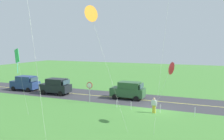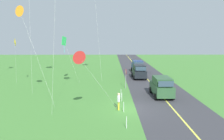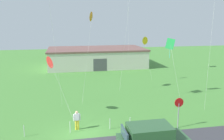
{
  "view_description": "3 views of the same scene",
  "coord_description": "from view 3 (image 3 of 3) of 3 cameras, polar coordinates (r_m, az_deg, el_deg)",
  "views": [
    {
      "loc": [
        -5.32,
        24.77,
        7.14
      ],
      "look_at": [
        3.65,
        2.76,
        4.5
      ],
      "focal_mm": 37.59,
      "sensor_mm": 36.0,
      "label": 1
    },
    {
      "loc": [
        -19.18,
        1.87,
        6.71
      ],
      "look_at": [
        1.9,
        1.73,
        3.37
      ],
      "focal_mm": 33.95,
      "sensor_mm": 36.0,
      "label": 2
    },
    {
      "loc": [
        -1.07,
        -17.0,
        8.61
      ],
      "look_at": [
        2.66,
        2.04,
        4.63
      ],
      "focal_mm": 38.18,
      "sensor_mm": 36.0,
      "label": 3
    }
  ],
  "objects": [
    {
      "name": "warehouse_distant",
      "position": [
        46.52,
        -3.74,
        3.1
      ],
      "size": [
        18.36,
        10.2,
        3.5
      ],
      "color": "beige",
      "rests_on": "ground"
    },
    {
      "name": "kite_red_low",
      "position": [
        21.71,
        -14.52,
        1.83
      ],
      "size": [
        2.5,
        3.82,
        5.64
      ],
      "color": "silver",
      "rests_on": "ground"
    },
    {
      "name": "kite_green_far",
      "position": [
        28.07,
        13.79,
        5.9
      ],
      "size": [
        1.18,
        2.14,
        6.77
      ],
      "color": "silver",
      "rests_on": "ground"
    },
    {
      "name": "fence_post_1",
      "position": [
        19.49,
        -10.01,
        -13.34
      ],
      "size": [
        0.05,
        0.05,
        0.9
      ],
      "primitive_type": "cylinder",
      "color": "silver",
      "rests_on": "ground"
    },
    {
      "name": "stop_sign",
      "position": [
        20.25,
        15.7,
        -8.51
      ],
      "size": [
        0.76,
        0.08,
        2.56
      ],
      "color": "gray",
      "rests_on": "ground"
    },
    {
      "name": "fence_post_3",
      "position": [
        20.12,
        4.32,
        -12.37
      ],
      "size": [
        0.05,
        0.05,
        0.9
      ],
      "primitive_type": "cylinder",
      "color": "silver",
      "rests_on": "ground"
    },
    {
      "name": "kite_orange_near",
      "position": [
        33.8,
        7.83,
        6.95
      ],
      "size": [
        2.1,
        1.2,
        6.5
      ],
      "color": "silver",
      "rests_on": "ground"
    },
    {
      "name": "fence_post_0",
      "position": [
        19.78,
        -20.31,
        -13.54
      ],
      "size": [
        0.05,
        0.05,
        0.9
      ],
      "primitive_type": "cylinder",
      "color": "silver",
      "rests_on": "ground"
    },
    {
      "name": "person_adult_near",
      "position": [
        19.73,
        -8.41,
        -11.65
      ],
      "size": [
        0.58,
        0.22,
        1.6
      ],
      "rotation": [
        0.0,
        0.0,
        3.46
      ],
      "color": "yellow",
      "rests_on": "ground"
    },
    {
      "name": "ground_plane",
      "position": [
        19.11,
        -6.91,
        -15.44
      ],
      "size": [
        120.0,
        120.0,
        0.1
      ],
      "primitive_type": "cube",
      "color": "#478438"
    },
    {
      "name": "kite_blue_mid",
      "position": [
        27.79,
        -4.9,
        12.56
      ],
      "size": [
        1.91,
        3.96,
        9.69
      ],
      "color": "silver",
      "rests_on": "ground"
    },
    {
      "name": "fence_post_2",
      "position": [
        19.77,
        -0.5,
        -12.79
      ],
      "size": [
        0.05,
        0.05,
        0.9
      ],
      "primitive_type": "cylinder",
      "color": "silver",
      "rests_on": "ground"
    }
  ]
}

